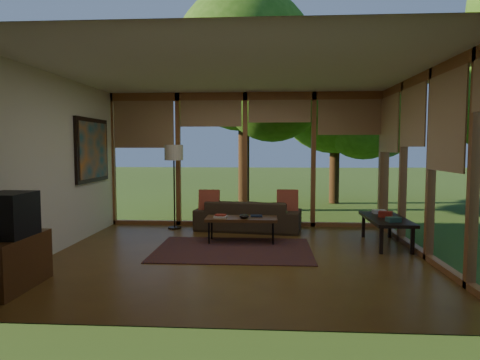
# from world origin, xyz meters

# --- Properties ---
(floor) EXTENTS (5.50, 5.50, 0.00)m
(floor) POSITION_xyz_m (0.00, 0.00, 0.00)
(floor) COLOR brown
(floor) RESTS_ON ground
(ceiling) EXTENTS (5.50, 5.50, 0.00)m
(ceiling) POSITION_xyz_m (0.00, 0.00, 2.70)
(ceiling) COLOR silver
(ceiling) RESTS_ON ground
(wall_left) EXTENTS (0.04, 5.00, 2.70)m
(wall_left) POSITION_xyz_m (-2.75, 0.00, 1.35)
(wall_left) COLOR silver
(wall_left) RESTS_ON ground
(wall_front) EXTENTS (5.50, 0.04, 2.70)m
(wall_front) POSITION_xyz_m (0.00, -2.50, 1.35)
(wall_front) COLOR silver
(wall_front) RESTS_ON ground
(window_wall_back) EXTENTS (5.50, 0.12, 2.70)m
(window_wall_back) POSITION_xyz_m (0.00, 2.50, 1.35)
(window_wall_back) COLOR #995A2F
(window_wall_back) RESTS_ON ground
(window_wall_right) EXTENTS (0.12, 5.00, 2.70)m
(window_wall_right) POSITION_xyz_m (2.75, 0.00, 1.35)
(window_wall_right) COLOR #995A2F
(window_wall_right) RESTS_ON ground
(tree_nw) EXTENTS (3.55, 3.55, 5.55)m
(tree_nw) POSITION_xyz_m (-0.14, 4.69, 3.76)
(tree_nw) COLOR #382414
(tree_nw) RESTS_ON ground
(tree_ne) EXTENTS (3.47, 3.47, 4.88)m
(tree_ne) POSITION_xyz_m (2.37, 6.26, 3.14)
(tree_ne) COLOR #382414
(tree_ne) RESTS_ON ground
(rug) EXTENTS (2.43, 1.72, 0.01)m
(rug) POSITION_xyz_m (-0.07, 0.39, 0.01)
(rug) COLOR maroon
(rug) RESTS_ON floor
(sofa) EXTENTS (2.09, 1.06, 0.58)m
(sofa) POSITION_xyz_m (0.09, 2.00, 0.29)
(sofa) COLOR #3B2D1D
(sofa) RESTS_ON floor
(pillow_left) EXTENTS (0.40, 0.21, 0.41)m
(pillow_left) POSITION_xyz_m (-0.66, 1.95, 0.58)
(pillow_left) COLOR maroon
(pillow_left) RESTS_ON sofa
(pillow_right) EXTENTS (0.41, 0.22, 0.42)m
(pillow_right) POSITION_xyz_m (0.84, 1.95, 0.58)
(pillow_right) COLOR maroon
(pillow_right) RESTS_ON sofa
(ct_book_lower) EXTENTS (0.23, 0.18, 0.03)m
(ct_book_lower) POSITION_xyz_m (-0.33, 0.89, 0.44)
(ct_book_lower) COLOR beige
(ct_book_lower) RESTS_ON coffee_table
(ct_book_upper) EXTENTS (0.18, 0.15, 0.03)m
(ct_book_upper) POSITION_xyz_m (-0.33, 0.89, 0.47)
(ct_book_upper) COLOR maroon
(ct_book_upper) RESTS_ON coffee_table
(ct_book_side) EXTENTS (0.20, 0.15, 0.03)m
(ct_book_side) POSITION_xyz_m (0.27, 1.02, 0.44)
(ct_book_side) COLOR #151D30
(ct_book_side) RESTS_ON coffee_table
(ct_bowl) EXTENTS (0.16, 0.16, 0.07)m
(ct_bowl) POSITION_xyz_m (0.07, 0.84, 0.46)
(ct_bowl) COLOR black
(ct_bowl) RESTS_ON coffee_table
(media_cabinet) EXTENTS (0.50, 1.00, 0.60)m
(media_cabinet) POSITION_xyz_m (-2.47, -1.59, 0.30)
(media_cabinet) COLOR #512E16
(media_cabinet) RESTS_ON floor
(television) EXTENTS (0.45, 0.55, 0.50)m
(television) POSITION_xyz_m (-2.45, -1.59, 0.85)
(television) COLOR black
(television) RESTS_ON media_cabinet
(console_book_a) EXTENTS (0.23, 0.19, 0.07)m
(console_book_a) POSITION_xyz_m (2.40, 0.49, 0.49)
(console_book_a) COLOR #2F5247
(console_book_a) RESTS_ON side_console
(console_book_b) EXTENTS (0.25, 0.22, 0.09)m
(console_book_b) POSITION_xyz_m (2.40, 0.94, 0.50)
(console_book_b) COLOR maroon
(console_book_b) RESTS_ON side_console
(console_book_c) EXTENTS (0.22, 0.16, 0.06)m
(console_book_c) POSITION_xyz_m (2.40, 1.34, 0.48)
(console_book_c) COLOR beige
(console_book_c) RESTS_ON side_console
(floor_lamp) EXTENTS (0.36, 0.36, 1.65)m
(floor_lamp) POSITION_xyz_m (-1.37, 2.08, 1.41)
(floor_lamp) COLOR black
(floor_lamp) RESTS_ON floor
(coffee_table) EXTENTS (1.20, 0.50, 0.43)m
(coffee_table) POSITION_xyz_m (0.02, 0.94, 0.39)
(coffee_table) COLOR #512E16
(coffee_table) RESTS_ON floor
(side_console) EXTENTS (0.60, 1.40, 0.46)m
(side_console) POSITION_xyz_m (2.40, 0.89, 0.41)
(side_console) COLOR black
(side_console) RESTS_ON floor
(wall_painting) EXTENTS (0.06, 1.35, 1.15)m
(wall_painting) POSITION_xyz_m (-2.71, 1.40, 1.55)
(wall_painting) COLOR black
(wall_painting) RESTS_ON wall_left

